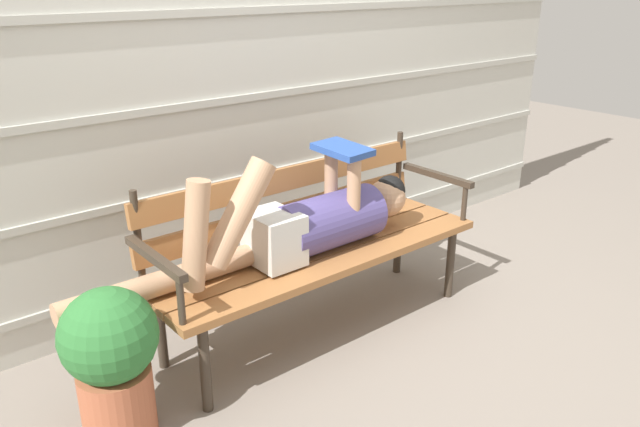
{
  "coord_description": "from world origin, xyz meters",
  "views": [
    {
      "loc": [
        -1.71,
        -2.0,
        1.64
      ],
      "look_at": [
        0.0,
        0.06,
        0.61
      ],
      "focal_mm": 35.05,
      "sensor_mm": 36.0,
      "label": 1
    }
  ],
  "objects": [
    {
      "name": "ground_plane",
      "position": [
        0.0,
        0.0,
        0.0
      ],
      "size": [
        12.0,
        12.0,
        0.0
      ],
      "primitive_type": "plane",
      "color": "gray"
    },
    {
      "name": "house_siding",
      "position": [
        0.0,
        0.7,
        1.26
      ],
      "size": [
        5.24,
        0.08,
        2.52
      ],
      "color": "beige",
      "rests_on": "ground"
    },
    {
      "name": "park_bench",
      "position": [
        0.0,
        0.13,
        0.46
      ],
      "size": [
        1.69,
        0.51,
        0.82
      ],
      "color": "#9E6638",
      "rests_on": "ground"
    },
    {
      "name": "reclining_person",
      "position": [
        -0.09,
        0.06,
        0.58
      ],
      "size": [
        1.73,
        0.27,
        0.54
      ],
      "color": "#514784"
    },
    {
      "name": "potted_plant",
      "position": [
        -1.07,
        -0.05,
        0.34
      ],
      "size": [
        0.35,
        0.35,
        0.61
      ],
      "color": "#AD5B3D",
      "rests_on": "ground"
    }
  ]
}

